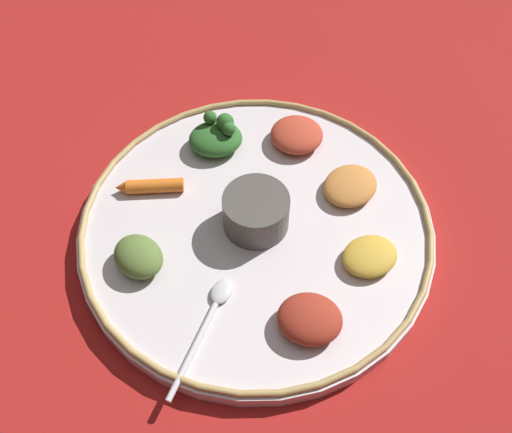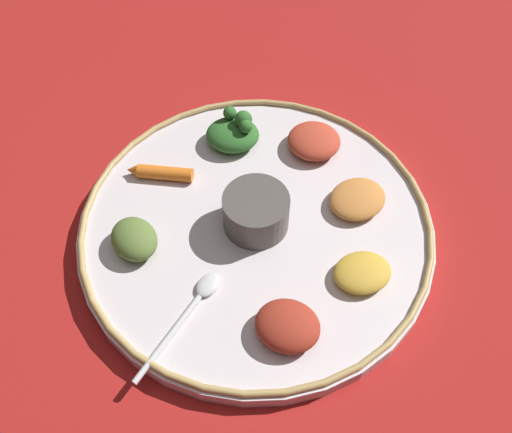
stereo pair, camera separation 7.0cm
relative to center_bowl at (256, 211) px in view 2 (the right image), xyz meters
name	(u,v)px [view 2 (the right image)]	position (x,y,z in m)	size (l,w,h in m)	color
ground_plane	(256,233)	(0.00, 0.00, -0.05)	(2.40, 2.40, 0.00)	maroon
platter	(256,228)	(0.00, 0.00, -0.04)	(0.45, 0.45, 0.02)	silver
platter_rim	(256,222)	(0.00, 0.00, -0.02)	(0.44, 0.44, 0.01)	tan
center_bowl	(256,211)	(0.00, 0.00, 0.00)	(0.08, 0.08, 0.05)	#4C4742
spoon	(191,308)	(0.01, -0.14, -0.02)	(0.03, 0.15, 0.01)	silver
greens_pile	(234,132)	(-0.11, 0.09, -0.01)	(0.10, 0.09, 0.05)	#2D6628
carrot_near_spoon	(160,173)	(-0.15, -0.02, -0.02)	(0.09, 0.06, 0.02)	orange
mound_collards	(134,239)	(-0.10, -0.12, -0.01)	(0.06, 0.05, 0.03)	#567033
mound_beet	(288,326)	(0.12, -0.10, -0.01)	(0.07, 0.06, 0.03)	maroon
mound_squash	(357,199)	(0.08, 0.10, -0.02)	(0.08, 0.06, 0.02)	#C67A38
mound_berbere_red	(314,141)	(-0.01, 0.15, -0.01)	(0.07, 0.07, 0.03)	#B73D28
mound_lentil_yellow	(362,273)	(0.15, 0.01, -0.02)	(0.07, 0.06, 0.02)	gold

